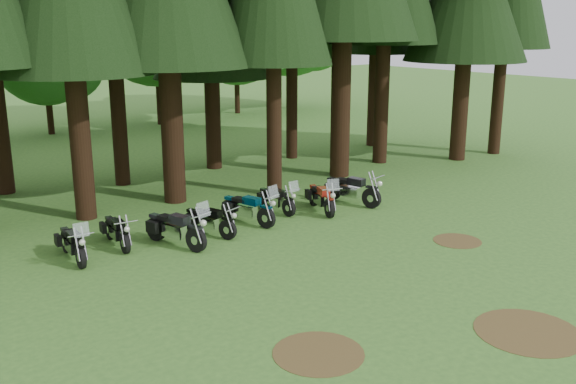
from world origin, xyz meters
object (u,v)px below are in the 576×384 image
Objects in this scene: motorcycle_3 at (209,222)px; motorcycle_7 at (351,190)px; motorcycle_0 at (73,245)px; motorcycle_2 at (176,229)px; motorcycle_1 at (117,232)px; motorcycle_6 at (322,198)px; motorcycle_5 at (276,200)px; motorcycle_4 at (248,209)px.

motorcycle_7 reaches higher than motorcycle_3.
motorcycle_3 is (3.98, -0.44, -0.02)m from motorcycle_0.
motorcycle_2 is 1.20× the size of motorcycle_3.
motorcycle_2 reaches higher than motorcycle_1.
motorcycle_0 reaches higher than motorcycle_7.
motorcycle_6 is (4.28, -0.19, 0.04)m from motorcycle_3.
motorcycle_1 is (1.40, 0.35, -0.02)m from motorcycle_0.
motorcycle_5 reaches higher than motorcycle_1.
motorcycle_3 is 3.14m from motorcycle_5.
motorcycle_6 is at bearing -19.96° from motorcycle_3.
motorcycle_6 is at bearing -1.97° from motorcycle_1.
motorcycle_2 is (1.32, -1.04, 0.09)m from motorcycle_1.
motorcycle_5 is at bearing 4.33° from motorcycle_4.
motorcycle_2 is 1.01× the size of motorcycle_7.
motorcycle_5 is (7.04, 0.28, -0.02)m from motorcycle_0.
motorcycle_5 is 1.52m from motorcycle_6.
motorcycle_7 is at bearing -14.35° from motorcycle_2.
motorcycle_0 is 2.81m from motorcycle_2.
motorcycle_6 is at bearing -14.83° from motorcycle_2.
motorcycle_6 reaches higher than motorcycle_1.
motorcycle_2 is 5.54m from motorcycle_6.
motorcycle_1 is 8.36m from motorcycle_7.
motorcycle_0 is 5.55m from motorcycle_4.
motorcycle_4 is 1.57m from motorcycle_5.
motorcycle_2 reaches higher than motorcycle_3.
motorcycle_7 is at bearing -17.69° from motorcycle_5.
motorcycle_6 is (2.72, -0.42, -0.02)m from motorcycle_4.
motorcycle_0 is at bearing 164.17° from motorcycle_4.
motorcycle_7 reaches higher than motorcycle_1.
motorcycle_4 is (5.54, -0.21, 0.03)m from motorcycle_0.
motorcycle_7 is (8.31, -0.91, 0.08)m from motorcycle_1.
motorcycle_0 is at bearing 156.40° from motorcycle_3.
motorcycle_7 is at bearing 22.66° from motorcycle_6.
motorcycle_5 reaches higher than motorcycle_7.
motorcycle_2 is at bearing 174.18° from motorcycle_3.
motorcycle_6 reaches higher than motorcycle_3.
motorcycle_4 is at bearing 162.71° from motorcycle_7.
motorcycle_0 is 1.05× the size of motorcycle_1.
motorcycle_6 is 1.45m from motorcycle_7.
motorcycle_1 is 0.94× the size of motorcycle_6.
motorcycle_2 reaches higher than motorcycle_5.
motorcycle_3 is 4.28m from motorcycle_6.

